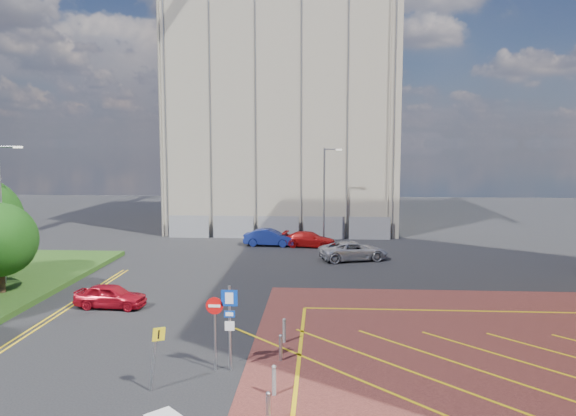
# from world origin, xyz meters

# --- Properties ---
(ground) EXTENTS (140.00, 140.00, 0.00)m
(ground) POSITION_xyz_m (0.00, 0.00, 0.00)
(ground) COLOR black
(ground) RESTS_ON ground
(lamp_left_far) EXTENTS (1.53, 0.16, 8.00)m
(lamp_left_far) POSITION_xyz_m (-14.42, 12.00, 4.66)
(lamp_left_far) COLOR #9EA0A8
(lamp_left_far) RESTS_ON grass_bed
(lamp_back) EXTENTS (1.53, 0.16, 8.00)m
(lamp_back) POSITION_xyz_m (4.08, 28.00, 4.36)
(lamp_back) COLOR #9EA0A8
(lamp_back) RESTS_ON ground
(sign_cluster) EXTENTS (1.17, 0.12, 3.20)m
(sign_cluster) POSITION_xyz_m (0.30, 0.98, 1.95)
(sign_cluster) COLOR #9EA0A8
(sign_cluster) RESTS_ON ground
(warning_sign) EXTENTS (0.59, 0.38, 2.25)m
(warning_sign) POSITION_xyz_m (-1.71, -0.90, 1.43)
(warning_sign) COLOR #9EA0A8
(warning_sign) RESTS_ON ground
(bollard_row) EXTENTS (0.14, 11.14, 0.90)m
(bollard_row) POSITION_xyz_m (2.30, -1.67, 0.47)
(bollard_row) COLOR #9EA0A8
(bollard_row) RESTS_ON forecourt
(construction_building) EXTENTS (21.20, 19.20, 22.00)m
(construction_building) POSITION_xyz_m (0.00, 40.00, 11.00)
(construction_building) COLOR #A99D8A
(construction_building) RESTS_ON ground
(construction_fence) EXTENTS (21.60, 0.06, 2.00)m
(construction_fence) POSITION_xyz_m (1.00, 30.00, 1.00)
(construction_fence) COLOR gray
(construction_fence) RESTS_ON ground
(car_red_left) EXTENTS (3.69, 1.67, 1.23)m
(car_red_left) POSITION_xyz_m (-6.91, 8.55, 0.62)
(car_red_left) COLOR #B00F1E
(car_red_left) RESTS_ON ground
(car_blue_back) EXTENTS (4.29, 1.80, 1.38)m
(car_blue_back) POSITION_xyz_m (-0.44, 26.46, 0.69)
(car_blue_back) COLOR navy
(car_blue_back) RESTS_ON ground
(car_red_back) EXTENTS (4.48, 2.32, 1.24)m
(car_red_back) POSITION_xyz_m (2.84, 26.17, 0.62)
(car_red_back) COLOR #B70F0F
(car_red_back) RESTS_ON ground
(car_silver_back) EXTENTS (5.37, 3.59, 1.37)m
(car_silver_back) POSITION_xyz_m (6.12, 21.16, 0.68)
(car_silver_back) COLOR #AFAFB6
(car_silver_back) RESTS_ON ground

